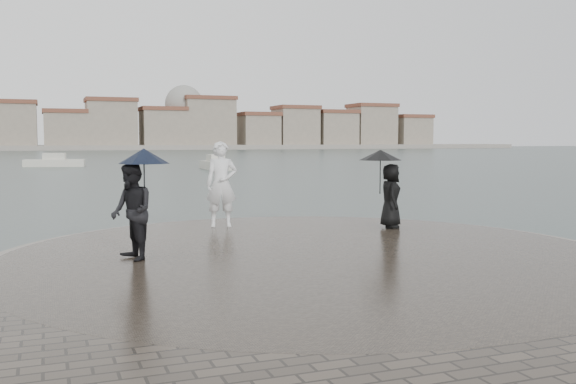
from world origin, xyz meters
name	(u,v)px	position (x,y,z in m)	size (l,w,h in m)	color
ground	(405,317)	(0.00, 0.00, 0.00)	(400.00, 400.00, 0.00)	#2B3835
kerb_ring	(312,263)	(0.00, 3.50, 0.16)	(12.50, 12.50, 0.32)	gray
quay_tip	(312,262)	(0.00, 3.50, 0.18)	(11.90, 11.90, 0.36)	#2D261E
statue	(221,184)	(-0.66, 7.80, 1.44)	(0.79, 0.52, 2.15)	white
visitor_left	(134,201)	(-3.32, 3.97, 1.45)	(1.15, 1.08, 2.04)	black
visitor_right	(387,183)	(3.15, 6.12, 1.49)	(1.17, 1.10, 1.95)	black
far_skyline	(38,127)	(-6.29, 160.71, 5.61)	(260.00, 20.00, 37.00)	gray
boats	(86,166)	(-1.69, 47.49, 0.38)	(21.17, 21.76, 1.50)	beige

